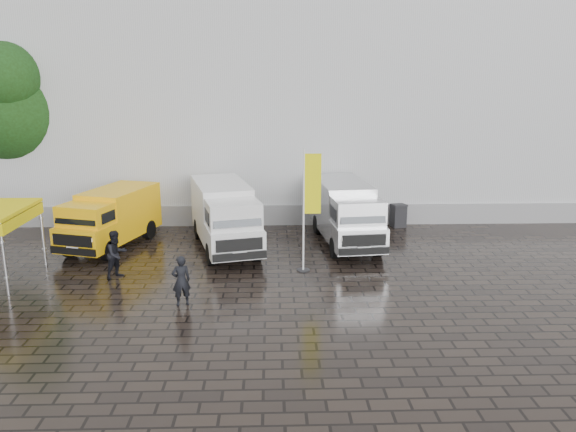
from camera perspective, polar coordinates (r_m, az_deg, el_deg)
name	(u,v)px	position (r m, az deg, el deg)	size (l,w,h in m)	color
ground	(279,282)	(20.04, -0.93, -6.75)	(120.00, 120.00, 0.00)	black
exhibition_hall	(308,95)	(34.83, 2.00, 12.16)	(44.00, 16.00, 12.00)	silver
hall_plinth	(317,215)	(27.59, 2.98, 0.12)	(44.00, 0.15, 1.00)	gray
van_yellow	(111,220)	(24.94, -17.58, -0.35)	(2.00, 5.21, 2.40)	#FFB80D
van_white	(225,217)	(23.70, -6.44, -0.15)	(2.07, 6.21, 2.69)	white
van_silver	(346,214)	(24.36, 5.88, 0.16)	(2.01, 6.04, 2.62)	#B1B3B6
flagpole	(309,205)	(20.52, 2.11, 1.16)	(0.88, 0.50, 4.60)	black
tree	(12,105)	(30.83, -26.22, 10.12)	(5.01, 5.01, 9.00)	black
wheelie_bin	(398,215)	(27.73, 11.14, 0.06)	(0.67, 0.67, 1.11)	black
person_front	(181,281)	(18.16, -10.80, -6.47)	(0.60, 0.39, 1.65)	black
person_tent	(117,254)	(21.16, -17.02, -3.74)	(0.85, 0.66, 1.75)	black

